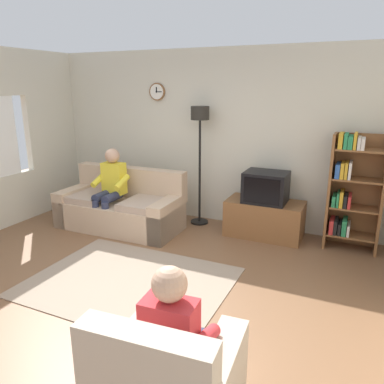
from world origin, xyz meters
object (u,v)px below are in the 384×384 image
object	(u,v)px
tv_stand	(264,219)
tv	(266,187)
person_in_right_armchair	(176,334)
person_on_couch	(110,185)
couch	(121,208)
floor_lamp	(200,133)
bookshelf	(351,189)
armchair_near_bookshelf	(171,384)

from	to	relation	value
tv_stand	tv	size ratio (longest dim) A/B	1.83
tv_stand	person_in_right_armchair	xyz separation A→B (m)	(0.24, -3.33, 0.34)
person_in_right_armchair	person_on_couch	bearing A→B (deg)	133.02
person_on_couch	person_in_right_armchair	bearing A→B (deg)	-46.98
couch	person_in_right_armchair	xyz separation A→B (m)	(2.36, -2.74, 0.29)
tv	floor_lamp	xyz separation A→B (m)	(-1.08, 0.12, 0.70)
couch	bookshelf	world-z (taller)	bookshelf
person_on_couch	bookshelf	bearing A→B (deg)	12.86
floor_lamp	person_in_right_armchair	distance (m)	3.77
floor_lamp	person_on_couch	bearing A→B (deg)	-145.01
floor_lamp	armchair_near_bookshelf	distance (m)	3.93
bookshelf	floor_lamp	world-z (taller)	floor_lamp
tv_stand	armchair_near_bookshelf	size ratio (longest dim) A/B	1.18
tv	bookshelf	bearing A→B (deg)	4.76
person_on_couch	tv	bearing A→B (deg)	16.80
person_on_couch	person_in_right_armchair	world-z (taller)	person_on_couch
bookshelf	person_on_couch	xyz separation A→B (m)	(-3.34, -0.76, -0.12)
couch	tv	distance (m)	2.23
tv	person_on_couch	xyz separation A→B (m)	(-2.22, -0.67, -0.05)
person_in_right_armchair	tv	bearing A→B (deg)	94.20
couch	bookshelf	distance (m)	3.34
couch	person_in_right_armchair	bearing A→B (deg)	-49.29
floor_lamp	person_on_couch	distance (m)	1.57
bookshelf	armchair_near_bookshelf	world-z (taller)	bookshelf
tv_stand	person_in_right_armchair	size ratio (longest dim) A/B	0.98
tv_stand	tv	world-z (taller)	tv
couch	tv_stand	world-z (taller)	couch
tv_stand	person_on_couch	world-z (taller)	person_on_couch
armchair_near_bookshelf	person_on_couch	xyz separation A→B (m)	(-2.46, 2.72, 0.41)
tv_stand	floor_lamp	size ratio (longest dim) A/B	0.59
person_in_right_armchair	bookshelf	bearing A→B (deg)	75.47
tv_stand	floor_lamp	bearing A→B (deg)	174.78
tv_stand	person_in_right_armchair	bearing A→B (deg)	-85.83
floor_lamp	person_in_right_armchair	world-z (taller)	floor_lamp
person_on_couch	tv_stand	bearing A→B (deg)	17.38
floor_lamp	armchair_near_bookshelf	xyz separation A→B (m)	(1.33, -3.51, -1.16)
couch	person_on_couch	size ratio (longest dim) A/B	1.54
tv	person_in_right_armchair	world-z (taller)	person_in_right_armchair
person_in_right_armchair	couch	bearing A→B (deg)	130.71
tv	bookshelf	size ratio (longest dim) A/B	0.38
tv_stand	couch	bearing A→B (deg)	-164.61
tv_stand	person_on_couch	distance (m)	2.36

